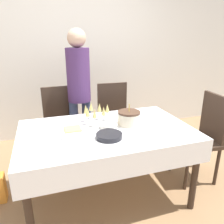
# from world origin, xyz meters

# --- Properties ---
(ground_plane) EXTENTS (12.00, 12.00, 0.00)m
(ground_plane) POSITION_xyz_m (0.00, 0.00, 0.00)
(ground_plane) COLOR #93704C
(wall_back) EXTENTS (8.00, 0.05, 2.70)m
(wall_back) POSITION_xyz_m (0.00, 1.74, 1.35)
(wall_back) COLOR silver
(wall_back) RESTS_ON ground_plane
(dining_table) EXTENTS (1.57, 0.97, 0.74)m
(dining_table) POSITION_xyz_m (0.00, 0.00, 0.64)
(dining_table) COLOR white
(dining_table) RESTS_ON ground_plane
(dining_chair_far_left) EXTENTS (0.43, 0.43, 0.98)m
(dining_chair_far_left) POSITION_xyz_m (-0.35, 0.80, 0.54)
(dining_chair_far_left) COLOR #38281E
(dining_chair_far_left) RESTS_ON ground_plane
(dining_chair_far_right) EXTENTS (0.44, 0.44, 0.98)m
(dining_chair_far_right) POSITION_xyz_m (0.35, 0.80, 0.54)
(dining_chair_far_right) COLOR #38281E
(dining_chair_far_right) RESTS_ON ground_plane
(dining_chair_right_end) EXTENTS (0.46, 0.46, 0.98)m
(dining_chair_right_end) POSITION_xyz_m (1.10, -0.01, 0.54)
(dining_chair_right_end) COLOR #38281E
(dining_chair_right_end) RESTS_ON ground_plane
(birthday_cake) EXTENTS (0.21, 0.21, 0.21)m
(birthday_cake) POSITION_xyz_m (0.24, 0.04, 0.81)
(birthday_cake) COLOR beige
(birthday_cake) RESTS_ON dining_table
(champagne_tray) EXTENTS (0.33, 0.33, 0.18)m
(champagne_tray) POSITION_xyz_m (-0.05, 0.19, 0.83)
(champagne_tray) COLOR silver
(champagne_tray) RESTS_ON dining_table
(plate_stack_main) EXTENTS (0.22, 0.22, 0.04)m
(plate_stack_main) POSITION_xyz_m (-0.03, -0.19, 0.76)
(plate_stack_main) COLOR black
(plate_stack_main) RESTS_ON dining_table
(plate_stack_dessert) EXTENTS (0.16, 0.16, 0.04)m
(plate_stack_dessert) POSITION_xyz_m (0.02, 0.01, 0.76)
(plate_stack_dessert) COLOR silver
(plate_stack_dessert) RESTS_ON dining_table
(cake_knife) EXTENTS (0.30, 0.07, 0.00)m
(cake_knife) POSITION_xyz_m (0.26, -0.12, 0.74)
(cake_knife) COLOR silver
(cake_knife) RESTS_ON dining_table
(fork_pile) EXTENTS (0.17, 0.06, 0.02)m
(fork_pile) POSITION_xyz_m (-0.33, -0.09, 0.75)
(fork_pile) COLOR silver
(fork_pile) RESTS_ON dining_table
(napkin_pile) EXTENTS (0.15, 0.15, 0.01)m
(napkin_pile) POSITION_xyz_m (-0.30, 0.09, 0.75)
(napkin_pile) COLOR #E0D166
(napkin_pile) RESTS_ON dining_table
(person_standing) EXTENTS (0.28, 0.28, 1.65)m
(person_standing) POSITION_xyz_m (-0.10, 0.83, 1.00)
(person_standing) COLOR #3F4C72
(person_standing) RESTS_ON ground_plane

